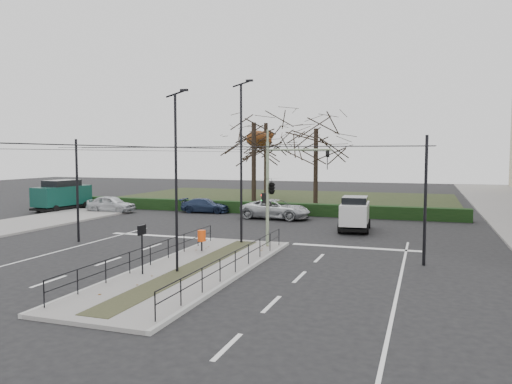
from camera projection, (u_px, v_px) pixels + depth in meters
ground at (215, 260)px, 24.24m from camera, size 140.00×140.00×0.00m
median_island at (193, 270)px, 21.88m from camera, size 4.40×15.00×0.14m
park at (280, 199)px, 56.36m from camera, size 38.00×26.00×0.10m
hedge at (237, 207)px, 43.69m from camera, size 38.00×1.00×1.00m
median_railing at (191, 250)px, 21.71m from camera, size 4.14×13.24×0.92m
catenary at (228, 188)px, 25.51m from camera, size 20.00×34.00×6.00m
traffic_light at (273, 186)px, 26.82m from camera, size 3.84×2.20×5.65m
litter_bin at (202, 236)px, 25.72m from camera, size 0.42×0.42×1.07m
info_panel at (142, 236)px, 20.67m from camera, size 0.12×0.54×2.05m
streetlamp_median_near at (176, 180)px, 20.90m from camera, size 0.64×0.13×7.66m
streetlamp_median_far at (242, 161)px, 27.83m from camera, size 0.76×0.15×9.07m
parked_car_first at (111, 204)px, 43.89m from camera, size 4.40×1.84×1.49m
parked_car_third at (205, 205)px, 43.76m from camera, size 4.45×2.14×1.25m
parked_car_fourth at (276, 209)px, 39.56m from camera, size 5.73×2.99×1.54m
white_van at (355, 213)px, 33.41m from camera, size 2.18×4.33×2.29m
green_van at (62, 195)px, 45.54m from camera, size 2.59×5.80×2.77m
rust_tree at (266, 123)px, 55.40m from camera, size 7.97×7.97×11.14m
bare_tree_center at (316, 134)px, 48.53m from camera, size 7.18×7.18×9.99m
bare_tree_near at (254, 129)px, 47.37m from camera, size 7.12×7.12×10.66m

